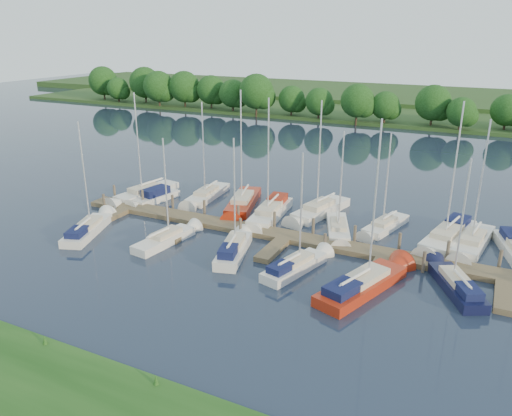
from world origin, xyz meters
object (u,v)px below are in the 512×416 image
at_px(sailboat_n_5, 319,212).
at_px(sailboat_s_2, 234,250).
at_px(dock, 284,239).
at_px(motorboat, 155,198).
at_px(sailboat_n_0, 144,194).

xyz_separation_m(sailboat_n_5, sailboat_s_2, (-2.89, -10.90, 0.07)).
height_order(sailboat_n_5, sailboat_s_2, sailboat_n_5).
xyz_separation_m(dock, sailboat_n_5, (0.44, 7.05, 0.09)).
bearing_deg(dock, sailboat_s_2, -122.41).
bearing_deg(sailboat_n_5, motorboat, 26.04).
distance_m(dock, sailboat_n_5, 7.06).
bearing_deg(sailboat_s_2, sailboat_n_0, 136.15).
bearing_deg(motorboat, dock, 178.43).
bearing_deg(dock, sailboat_n_5, 86.40).
xyz_separation_m(dock, sailboat_s_2, (-2.44, -3.85, 0.15)).
relative_size(sailboat_n_5, sailboat_s_2, 1.17).
bearing_deg(dock, motorboat, 167.06).
height_order(dock, sailboat_n_0, sailboat_n_0).
height_order(motorboat, sailboat_s_2, sailboat_s_2).
distance_m(dock, motorboat, 15.75).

